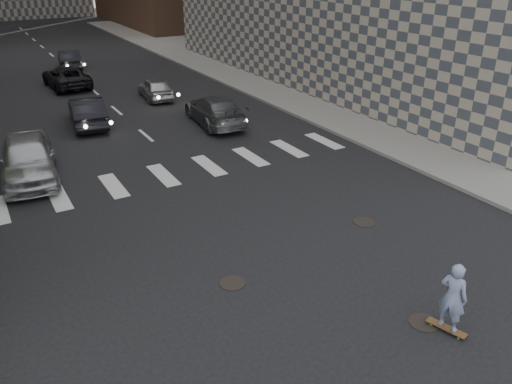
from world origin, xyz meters
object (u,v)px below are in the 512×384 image
traffic_car_e (69,60)px  silver_sedan (28,158)px  traffic_car_b (215,110)px  traffic_car_a (87,111)px  traffic_car_d (155,88)px  traffic_car_c (66,77)px  skateboarder (453,297)px

traffic_car_e → silver_sedan: bearing=81.5°
traffic_car_b → traffic_car_a: bearing=-21.3°
traffic_car_a → traffic_car_d: bearing=-138.6°
traffic_car_a → traffic_car_c: traffic_car_a is taller
traffic_car_a → traffic_car_e: 15.15m
silver_sedan → skateboarder: bearing=-57.3°
skateboarder → silver_sedan: bearing=99.5°
skateboarder → traffic_car_d: (1.37, 23.29, -0.32)m
skateboarder → traffic_car_a: (-3.45, 19.97, -0.23)m
traffic_car_d → traffic_car_c: bearing=-49.3°
traffic_car_a → traffic_car_c: size_ratio=0.90×
traffic_car_c → traffic_car_e: traffic_car_e is taller
silver_sedan → traffic_car_a: (3.57, 5.72, -0.11)m
traffic_car_a → traffic_car_c: bearing=-88.0°
silver_sedan → traffic_car_c: size_ratio=1.01×
silver_sedan → traffic_car_b: 9.70m
skateboarder → traffic_car_b: bearing=65.6°
skateboarder → traffic_car_c: (-2.69, 28.96, -0.28)m
traffic_car_a → traffic_car_c: (0.75, 8.99, -0.05)m
traffic_car_a → traffic_car_e: bearing=-91.5°
traffic_car_a → traffic_car_b: 6.48m
traffic_car_b → traffic_car_e: traffic_car_b is taller
traffic_car_a → traffic_car_d: size_ratio=1.18×
traffic_car_a → traffic_car_d: traffic_car_a is taller
traffic_car_d → traffic_car_e: size_ratio=0.89×
silver_sedan → traffic_car_b: (9.31, 2.71, -0.12)m
silver_sedan → traffic_car_d: 12.33m
skateboarder → silver_sedan: skateboarder is taller
traffic_car_c → traffic_car_e: (1.44, 6.00, 0.01)m
silver_sedan → traffic_car_e: 21.50m
traffic_car_d → traffic_car_a: bearing=39.6°
traffic_car_b → traffic_car_c: 12.99m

